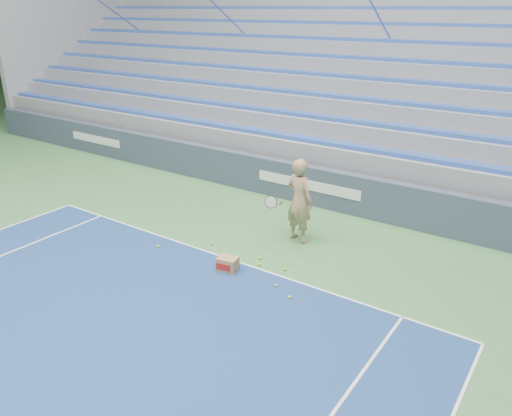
{
  "coord_description": "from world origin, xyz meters",
  "views": [
    {
      "loc": [
        6.24,
        4.15,
        5.2
      ],
      "look_at": [
        0.57,
        12.38,
        1.15
      ],
      "focal_mm": 35.0,
      "sensor_mm": 36.0,
      "label": 1
    }
  ],
  "objects": [
    {
      "name": "sponsor_barrier",
      "position": [
        0.0,
        15.88,
        0.55
      ],
      "size": [
        30.0,
        0.32,
        1.1
      ],
      "color": "#364152",
      "rests_on": "ground"
    },
    {
      "name": "bleachers",
      "position": [
        0.0,
        21.6,
        2.36
      ],
      "size": [
        31.0,
        9.15,
        7.3
      ],
      "color": "gray",
      "rests_on": "ground"
    },
    {
      "name": "tennis_player",
      "position": [
        0.95,
        13.61,
        1.01
      ],
      "size": [
        1.02,
        0.94,
        2.03
      ],
      "color": "tan",
      "rests_on": "ground"
    },
    {
      "name": "ball_box",
      "position": [
        0.47,
        11.47,
        0.16
      ],
      "size": [
        0.46,
        0.39,
        0.31
      ],
      "color": "#9B794B",
      "rests_on": "ground"
    },
    {
      "name": "tennis_ball_0",
      "position": [
        0.75,
        12.26,
        0.03
      ],
      "size": [
        0.07,
        0.07,
        0.07
      ],
      "primitive_type": "sphere",
      "color": "#C0DD2D",
      "rests_on": "ground"
    },
    {
      "name": "tennis_ball_1",
      "position": [
        0.9,
        12.02,
        0.03
      ],
      "size": [
        0.07,
        0.07,
        0.07
      ],
      "primitive_type": "sphere",
      "color": "#C0DD2D",
      "rests_on": "ground"
    },
    {
      "name": "tennis_ball_2",
      "position": [
        1.47,
        12.15,
        0.03
      ],
      "size": [
        0.07,
        0.07,
        0.07
      ],
      "primitive_type": "sphere",
      "color": "#C0DD2D",
      "rests_on": "ground"
    },
    {
      "name": "tennis_ball_3",
      "position": [
        -0.58,
        12.24,
        0.03
      ],
      "size": [
        0.07,
        0.07,
        0.07
      ],
      "primitive_type": "sphere",
      "color": "#C0DD2D",
      "rests_on": "ground"
    },
    {
      "name": "tennis_ball_4",
      "position": [
        1.68,
        11.5,
        0.03
      ],
      "size": [
        0.07,
        0.07,
        0.07
      ],
      "primitive_type": "sphere",
      "color": "#C0DD2D",
      "rests_on": "ground"
    },
    {
      "name": "tennis_ball_5",
      "position": [
        2.12,
        11.27,
        0.03
      ],
      "size": [
        0.07,
        0.07,
        0.07
      ],
      "primitive_type": "sphere",
      "color": "#C0DD2D",
      "rests_on": "ground"
    },
    {
      "name": "tennis_ball_6",
      "position": [
        -1.52,
        11.41,
        0.03
      ],
      "size": [
        0.07,
        0.07,
        0.07
      ],
      "primitive_type": "sphere",
      "color": "#C0DD2D",
      "rests_on": "ground"
    }
  ]
}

